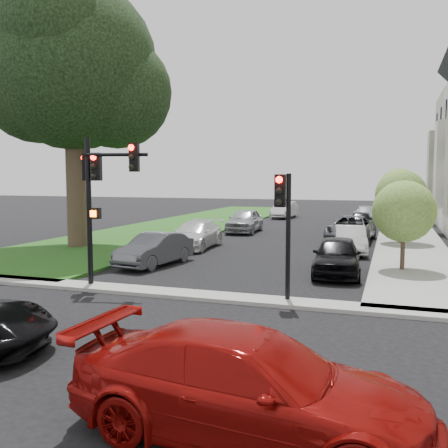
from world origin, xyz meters
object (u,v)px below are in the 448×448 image
(car_parked_0, at_px, (337,256))
(car_parked_7, at_px, (245,221))
(small_tree_c, at_px, (399,189))
(car_parked_3, at_px, (361,221))
(small_tree_a, at_px, (404,211))
(small_tree_b, at_px, (401,195))
(car_parked_5, at_px, (155,249))
(car_parked_9, at_px, (284,210))
(traffic_signal_secondary, at_px, (284,213))
(car_parked_4, at_px, (365,215))
(car_parked_2, at_px, (351,229))
(car_cross_far, at_px, (248,385))
(eucalyptus, at_px, (72,66))
(car_parked_6, at_px, (195,235))
(car_parked_1, at_px, (350,240))
(traffic_signal_main, at_px, (99,185))

(car_parked_0, height_order, car_parked_7, car_parked_7)
(small_tree_c, distance_m, car_parked_3, 3.59)
(small_tree_a, bearing_deg, small_tree_b, 90.00)
(car_parked_5, height_order, car_parked_9, car_parked_9)
(traffic_signal_secondary, xyz_separation_m, car_parked_4, (0.92, 27.72, -2.00))
(car_parked_2, bearing_deg, car_parked_0, -84.55)
(small_tree_c, relative_size, car_cross_far, 0.82)
(small_tree_b, relative_size, car_parked_9, 0.90)
(small_tree_b, distance_m, car_parked_9, 18.46)
(small_tree_c, bearing_deg, car_parked_5, -118.24)
(eucalyptus, bearing_deg, small_tree_a, -5.80)
(eucalyptus, height_order, car_parked_6, eucalyptus)
(car_parked_2, distance_m, car_parked_4, 12.48)
(car_parked_2, xyz_separation_m, car_parked_6, (-7.45, -5.53, -0.03))
(car_parked_0, bearing_deg, car_parked_3, 85.95)
(eucalyptus, distance_m, traffic_signal_secondary, 16.18)
(car_parked_0, distance_m, car_parked_1, 5.75)
(small_tree_a, xyz_separation_m, traffic_signal_secondary, (-3.41, -6.10, 0.27))
(car_parked_1, distance_m, car_parked_9, 21.00)
(car_parked_2, bearing_deg, small_tree_a, -69.95)
(car_cross_far, bearing_deg, traffic_signal_main, 46.84)
(small_tree_b, height_order, car_parked_0, small_tree_b)
(small_tree_b, xyz_separation_m, traffic_signal_main, (-9.61, -14.57, 0.71))
(small_tree_a, bearing_deg, car_parked_2, 106.30)
(small_tree_c, height_order, car_parked_9, small_tree_c)
(car_parked_1, xyz_separation_m, car_parked_6, (-7.80, -0.83, 0.04))
(car_parked_4, bearing_deg, traffic_signal_main, -101.36)
(car_parked_6, bearing_deg, car_cross_far, -68.13)
(car_parked_1, bearing_deg, car_parked_5, -148.30)
(eucalyptus, relative_size, car_parked_0, 3.17)
(eucalyptus, xyz_separation_m, small_tree_c, (15.99, 14.95, -6.41))
(car_parked_9, bearing_deg, car_cross_far, -76.84)
(car_parked_9, bearing_deg, small_tree_b, -56.02)
(car_cross_far, relative_size, car_parked_1, 1.31)
(car_cross_far, bearing_deg, car_parked_1, 3.48)
(traffic_signal_secondary, distance_m, car_parked_5, 8.01)
(car_parked_2, height_order, car_parked_7, car_parked_7)
(small_tree_b, distance_m, car_parked_7, 10.46)
(car_parked_1, bearing_deg, car_parked_9, 102.98)
(car_cross_far, xyz_separation_m, car_parked_0, (-0.07, 12.47, -0.03))
(car_parked_9, bearing_deg, car_parked_5, -88.15)
(car_parked_4, height_order, car_parked_7, car_parked_7)
(car_parked_2, relative_size, car_parked_5, 1.27)
(car_parked_6, xyz_separation_m, car_parked_9, (0.43, 20.49, 0.05))
(car_parked_1, relative_size, car_parked_9, 0.88)
(small_tree_b, height_order, traffic_signal_secondary, small_tree_b)
(car_parked_0, xyz_separation_m, car_parked_1, (0.04, 5.75, -0.07))
(car_parked_1, bearing_deg, traffic_signal_main, -132.35)
(small_tree_b, bearing_deg, car_parked_9, 121.86)
(car_parked_3, xyz_separation_m, car_parked_5, (-7.33, -16.87, 0.01))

